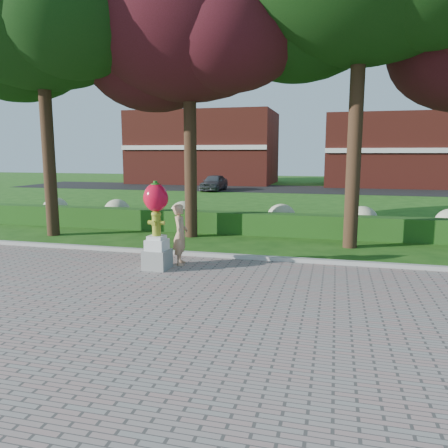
% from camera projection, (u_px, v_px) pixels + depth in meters
% --- Properties ---
extents(ground, '(100.00, 100.00, 0.00)m').
position_uv_depth(ground, '(191.00, 291.00, 9.56)').
color(ground, '#1D4B12').
rests_on(ground, ground).
extents(walkway, '(40.00, 14.00, 0.04)m').
position_uv_depth(walkway, '(93.00, 381.00, 5.73)').
color(walkway, gray).
rests_on(walkway, ground).
extents(curb, '(40.00, 0.18, 0.15)m').
position_uv_depth(curb, '(225.00, 256.00, 12.41)').
color(curb, '#ADADA5').
rests_on(curb, ground).
extents(lawn_hedge, '(24.00, 0.70, 0.80)m').
position_uv_depth(lawn_hedge, '(251.00, 223.00, 16.19)').
color(lawn_hedge, '#1D4B15').
rests_on(lawn_hedge, ground).
extents(hydrangea_row, '(20.10, 1.10, 0.99)m').
position_uv_depth(hydrangea_row, '(270.00, 216.00, 16.98)').
color(hydrangea_row, beige).
rests_on(hydrangea_row, ground).
extents(street, '(50.00, 8.00, 0.02)m').
position_uv_depth(street, '(298.00, 189.00, 36.33)').
color(street, black).
rests_on(street, ground).
extents(building_left, '(14.00, 8.00, 7.00)m').
position_uv_depth(building_left, '(204.00, 148.00, 43.95)').
color(building_left, maroon).
rests_on(building_left, ground).
extents(building_right, '(12.00, 8.00, 6.40)m').
position_uv_depth(building_right, '(394.00, 151.00, 39.61)').
color(building_right, maroon).
rests_on(building_right, ground).
extents(tree_far_left, '(9.00, 7.68, 11.66)m').
position_uv_depth(tree_far_left, '(38.00, 5.00, 14.88)').
color(tree_far_left, black).
rests_on(tree_far_left, ground).
extents(tree_mid_left, '(8.25, 7.04, 10.69)m').
position_uv_depth(tree_mid_left, '(187.00, 24.00, 14.72)').
color(tree_mid_left, black).
rests_on(tree_mid_left, ground).
extents(hydrant_sculpture, '(0.66, 0.64, 2.25)m').
position_uv_depth(hydrant_sculpture, '(156.00, 223.00, 11.03)').
color(hydrant_sculpture, gray).
rests_on(hydrant_sculpture, walkway).
extents(woman, '(0.52, 0.67, 1.62)m').
position_uv_depth(woman, '(180.00, 234.00, 11.54)').
color(woman, tan).
rests_on(woman, walkway).
extents(parked_car, '(1.63, 3.82, 1.29)m').
position_uv_depth(parked_car, '(214.00, 182.00, 34.94)').
color(parked_car, '#43464B').
rests_on(parked_car, street).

